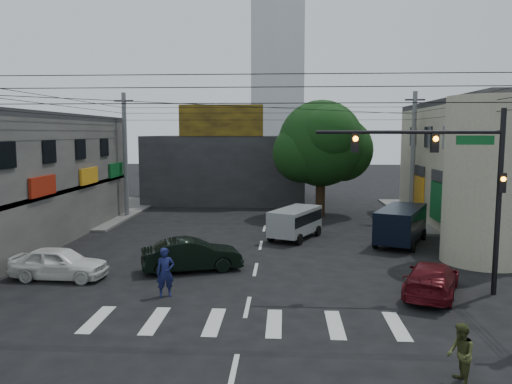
# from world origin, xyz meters

# --- Properties ---
(ground) EXTENTS (160.00, 160.00, 0.00)m
(ground) POSITION_xyz_m (0.00, 0.00, 0.00)
(ground) COLOR black
(ground) RESTS_ON ground
(sidewalk_far_left) EXTENTS (16.00, 16.00, 0.15)m
(sidewalk_far_left) POSITION_xyz_m (-18.00, 18.00, 0.07)
(sidewalk_far_left) COLOR #514F4C
(sidewalk_far_left) RESTS_ON ground
(sidewalk_far_right) EXTENTS (16.00, 16.00, 0.15)m
(sidewalk_far_right) POSITION_xyz_m (18.00, 18.00, 0.07)
(sidewalk_far_right) COLOR #514F4C
(sidewalk_far_right) RESTS_ON ground
(corner_column) EXTENTS (4.00, 4.00, 8.00)m
(corner_column) POSITION_xyz_m (11.00, 4.00, 4.00)
(corner_column) COLOR gray
(corner_column) RESTS_ON ground
(building_far) EXTENTS (14.00, 10.00, 6.00)m
(building_far) POSITION_xyz_m (-4.00, 26.00, 3.00)
(building_far) COLOR #232326
(building_far) RESTS_ON ground
(billboard) EXTENTS (7.00, 0.30, 2.60)m
(billboard) POSITION_xyz_m (-4.00, 21.10, 7.30)
(billboard) COLOR olive
(billboard) RESTS_ON building_far
(tower_distant) EXTENTS (9.00, 9.00, 44.00)m
(tower_distant) POSITION_xyz_m (0.00, 70.00, 22.00)
(tower_distant) COLOR silver
(tower_distant) RESTS_ON ground
(street_tree) EXTENTS (6.40, 6.40, 8.70)m
(street_tree) POSITION_xyz_m (4.00, 17.00, 5.47)
(street_tree) COLOR black
(street_tree) RESTS_ON ground
(traffic_gantry) EXTENTS (7.10, 0.35, 7.20)m
(traffic_gantry) POSITION_xyz_m (7.82, -1.00, 4.83)
(traffic_gantry) COLOR black
(traffic_gantry) RESTS_ON ground
(utility_pole_far_left) EXTENTS (0.32, 0.32, 9.20)m
(utility_pole_far_left) POSITION_xyz_m (-10.50, 16.00, 4.60)
(utility_pole_far_left) COLOR #59595B
(utility_pole_far_left) RESTS_ON ground
(utility_pole_far_right) EXTENTS (0.32, 0.32, 9.20)m
(utility_pole_far_right) POSITION_xyz_m (10.50, 16.00, 4.60)
(utility_pole_far_right) COLOR #59595B
(utility_pole_far_right) RESTS_ON ground
(dark_sedan) EXTENTS (4.34, 5.48, 1.49)m
(dark_sedan) POSITION_xyz_m (-2.89, 1.63, 0.74)
(dark_sedan) COLOR black
(dark_sedan) RESTS_ON ground
(white_compact) EXTENTS (2.10, 4.30, 1.40)m
(white_compact) POSITION_xyz_m (-8.37, 0.04, 0.70)
(white_compact) COLOR white
(white_compact) RESTS_ON ground
(maroon_sedan) EXTENTS (4.90, 5.70, 1.29)m
(maroon_sedan) POSITION_xyz_m (7.05, -1.19, 0.64)
(maroon_sedan) COLOR #4D0B11
(maroon_sedan) RESTS_ON ground
(silver_minivan) EXTENTS (5.56, 4.98, 1.81)m
(silver_minivan) POSITION_xyz_m (1.96, 8.87, 0.91)
(silver_minivan) COLOR #AAAEB3
(silver_minivan) RESTS_ON ground
(navy_van) EXTENTS (6.65, 5.81, 2.07)m
(navy_van) POSITION_xyz_m (7.91, 7.82, 1.04)
(navy_van) COLOR black
(navy_van) RESTS_ON ground
(traffic_officer) EXTENTS (1.01, 0.93, 1.91)m
(traffic_officer) POSITION_xyz_m (-3.23, -2.00, 0.95)
(traffic_officer) COLOR #131845
(traffic_officer) RESTS_ON ground
(pedestrian_olive) EXTENTS (0.81, 0.66, 1.57)m
(pedestrian_olive) POSITION_xyz_m (5.73, -8.23, 0.78)
(pedestrian_olive) COLOR #39401D
(pedestrian_olive) RESTS_ON ground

